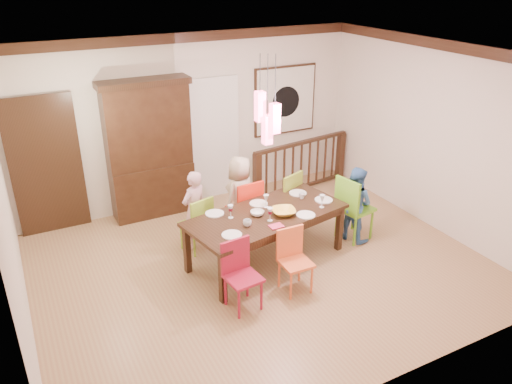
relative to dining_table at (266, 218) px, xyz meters
name	(u,v)px	position (x,y,z in m)	size (l,w,h in m)	color
floor	(261,265)	(-0.13, -0.09, -0.67)	(6.00, 6.00, 0.00)	#9D704B
ceiling	(262,55)	(-0.13, -0.09, 2.23)	(6.00, 6.00, 0.00)	white
wall_back	(192,121)	(-0.13, 2.41, 0.78)	(6.00, 6.00, 0.00)	beige
wall_left	(7,220)	(-3.13, -0.09, 0.78)	(5.00, 5.00, 0.00)	beige
wall_right	(433,136)	(2.87, -0.09, 0.78)	(5.00, 5.00, 0.00)	beige
crown_molding	(262,62)	(-0.13, -0.09, 2.15)	(6.00, 5.00, 0.16)	black
panel_door	(47,168)	(-2.53, 2.36, 0.38)	(1.04, 0.07, 2.24)	black
white_doorway	(213,141)	(0.22, 2.37, 0.38)	(0.97, 0.05, 2.22)	silver
painting	(285,100)	(1.67, 2.37, 0.93)	(1.25, 0.06, 1.25)	black
pendant_cluster	(267,118)	(0.00, 0.00, 1.44)	(0.27, 0.21, 1.14)	#FF4C76
dining_table	(266,218)	(0.00, 0.00, 0.00)	(2.38, 1.40, 0.75)	black
chair_far_left	(196,219)	(-0.77, 0.74, -0.18)	(0.48, 0.48, 0.86)	#92C130
chair_far_mid	(244,204)	(0.03, 0.76, -0.12)	(0.46, 0.46, 0.97)	red
chair_far_right	(283,196)	(0.70, 0.75, -0.12)	(0.57, 0.57, 0.97)	olive
chair_near_left	(243,273)	(-0.76, -0.82, -0.17)	(0.43, 0.43, 0.88)	maroon
chair_near_mid	(296,258)	(-0.01, -0.81, -0.19)	(0.39, 0.39, 0.84)	orange
chair_end_right	(356,203)	(1.51, -0.05, -0.08)	(0.54, 0.54, 1.03)	#65B024
china_hutch	(149,149)	(-0.97, 2.21, 0.47)	(1.44, 0.46, 2.27)	black
balustrade	(301,165)	(1.74, 1.86, -0.17)	(2.12, 0.36, 0.96)	black
person_far_left	(194,210)	(-0.74, 0.84, -0.07)	(0.44, 0.29, 1.20)	#EBB3C4
person_far_mid	(240,196)	(0.03, 0.90, -0.04)	(0.62, 0.40, 1.27)	#BAA78C
person_end_right	(355,204)	(1.49, -0.05, -0.09)	(0.57, 0.44, 1.17)	#4175B8
serving_bowl	(284,212)	(0.20, -0.14, 0.12)	(0.32, 0.32, 0.08)	yellow
small_bowl	(257,213)	(-0.14, 0.01, 0.11)	(0.19, 0.19, 0.06)	white
cup_left	(247,223)	(-0.40, -0.21, 0.12)	(0.11, 0.11, 0.09)	silver
cup_right	(302,196)	(0.69, 0.18, 0.12)	(0.10, 0.10, 0.09)	silver
plate_far_left	(215,213)	(-0.64, 0.31, 0.09)	(0.26, 0.26, 0.01)	white
plate_far_mid	(259,203)	(0.04, 0.31, 0.09)	(0.26, 0.26, 0.01)	white
plate_far_right	(298,193)	(0.73, 0.35, 0.09)	(0.26, 0.26, 0.01)	white
plate_near_left	(232,235)	(-0.68, -0.34, 0.09)	(0.26, 0.26, 0.01)	white
plate_near_mid	(306,215)	(0.45, -0.30, 0.09)	(0.26, 0.26, 0.01)	white
plate_end_right	(324,200)	(0.93, -0.02, 0.09)	(0.26, 0.26, 0.01)	white
wine_glass_a	(231,212)	(-0.49, 0.10, 0.17)	(0.08, 0.08, 0.19)	#590C19
wine_glass_b	(266,201)	(0.09, 0.17, 0.17)	(0.08, 0.08, 0.19)	silver
wine_glass_c	(270,214)	(-0.06, -0.21, 0.17)	(0.08, 0.08, 0.19)	#590C19
wine_glass_d	(322,201)	(0.78, -0.19, 0.17)	(0.08, 0.08, 0.19)	silver
napkin	(276,226)	(-0.07, -0.40, 0.09)	(0.18, 0.14, 0.01)	#D83359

